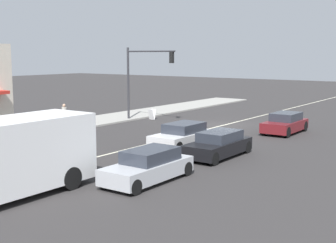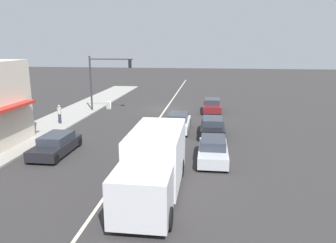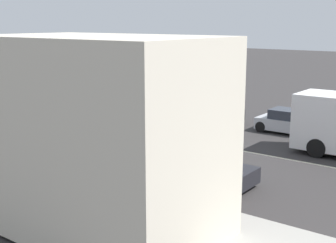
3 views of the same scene
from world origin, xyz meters
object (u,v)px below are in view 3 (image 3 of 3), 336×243
at_px(sedan_silver, 294,123).
at_px(sedan_dark, 199,167).
at_px(van_white, 169,116).
at_px(pedestrian, 12,145).
at_px(sedan_maroon, 106,97).
at_px(suv_black, 207,111).

xyz_separation_m(sedan_silver, sedan_dark, (10.00, 0.13, -0.02)).
bearing_deg(sedan_silver, van_white, -67.31).
height_order(pedestrian, sedan_maroon, pedestrian).
height_order(pedestrian, sedan_silver, pedestrian).
distance_m(sedan_dark, sedan_maroon, 17.90).
bearing_deg(sedan_dark, sedan_silver, -179.28).
xyz_separation_m(van_white, sedan_maroon, (-2.80, -8.02, -0.01)).
relative_size(pedestrian, sedan_maroon, 0.41).
distance_m(pedestrian, sedan_maroon, 15.15).
bearing_deg(sedan_silver, sedan_maroon, -90.00).
distance_m(suv_black, sedan_maroon, 8.94).
bearing_deg(sedan_maroon, suv_black, 90.00).
relative_size(pedestrian, sedan_silver, 0.38).
height_order(sedan_silver, sedan_dark, sedan_silver).
bearing_deg(sedan_dark, suv_black, -149.45).
distance_m(suv_black, van_white, 2.95).
bearing_deg(suv_black, pedestrian, -7.04).
relative_size(sedan_silver, van_white, 1.03).
relative_size(sedan_silver, sedan_maroon, 1.06).
distance_m(suv_black, sedan_dark, 11.61).
xyz_separation_m(suv_black, van_white, (2.80, -0.92, 0.03)).
xyz_separation_m(pedestrian, sedan_maroon, (-13.28, -7.30, -0.33)).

